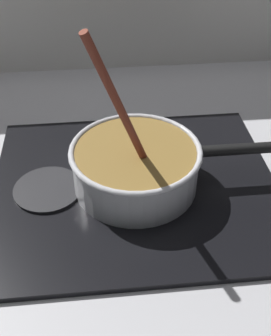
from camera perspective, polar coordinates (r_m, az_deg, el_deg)
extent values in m
cube|color=#B7B7BC|center=(0.72, -2.85, -16.95)|extent=(2.40, 1.60, 0.04)
cube|color=black|center=(0.86, 0.00, -2.48)|extent=(0.56, 0.48, 0.01)
torus|color=#592D0C|center=(0.85, 0.00, -1.98)|extent=(0.19, 0.19, 0.01)
cylinder|color=#262628|center=(0.86, -11.54, -2.75)|extent=(0.13, 0.13, 0.01)
cylinder|color=silver|center=(0.83, 0.00, 0.00)|extent=(0.24, 0.24, 0.08)
cylinder|color=olive|center=(0.82, 0.00, 0.22)|extent=(0.23, 0.23, 0.08)
torus|color=silver|center=(0.80, 0.00, 2.32)|extent=(0.25, 0.25, 0.01)
cylinder|color=black|center=(0.85, 13.66, 2.44)|extent=(0.16, 0.02, 0.02)
cylinder|color=beige|center=(0.84, -0.49, 3.38)|extent=(0.03, 0.03, 0.01)
cylinder|color=#EDD88C|center=(0.78, 5.37, -0.13)|extent=(0.04, 0.04, 0.01)
cylinder|color=beige|center=(0.82, 2.13, 2.33)|extent=(0.03, 0.03, 0.01)
cylinder|color=#EDD88C|center=(0.80, -0.26, 1.31)|extent=(0.03, 0.03, 0.01)
cylinder|color=#E5CC7A|center=(0.88, -0.95, 5.14)|extent=(0.03, 0.03, 0.01)
cylinder|color=beige|center=(0.86, -3.69, 4.31)|extent=(0.03, 0.03, 0.01)
cylinder|color=maroon|center=(0.70, -2.16, 8.09)|extent=(0.11, 0.06, 0.28)
cube|color=brown|center=(0.80, 1.37, 0.81)|extent=(0.05, 0.04, 0.01)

